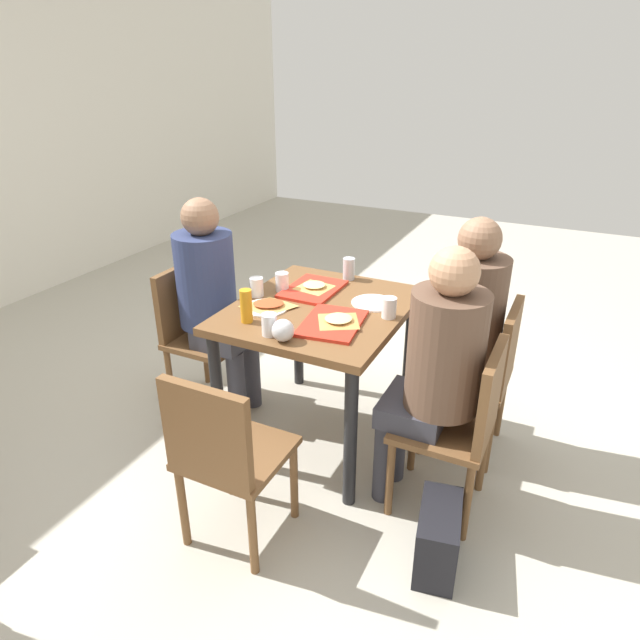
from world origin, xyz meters
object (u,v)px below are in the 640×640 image
main_table (320,327)px  plastic_cup_b (389,308)px  tray_red_near (332,323)px  pizza_slice_c (268,305)px  plastic_cup_a (257,287)px  condiment_bottle (246,306)px  person_far_side (212,292)px  pizza_slice_a (338,320)px  soda_can (349,269)px  handbag (438,537)px  chair_near_right (485,369)px  chair_left_end (224,452)px  pizza_slice_b (314,286)px  plastic_cup_d (282,282)px  person_in_red (436,363)px  tray_red_far (313,289)px  paper_plate_center (266,308)px  foil_bundle (283,330)px  chair_far_side (196,327)px  plastic_cup_c (269,325)px  person_in_brown_jacket (462,319)px  chair_near_left (463,420)px  paper_plate_near_edge (373,303)px

main_table → plastic_cup_b: size_ratio=9.63×
tray_red_near → pizza_slice_c: (0.04, 0.37, 0.01)m
plastic_cup_a → condiment_bottle: bearing=-156.7°
person_far_side → pizza_slice_a: 0.85m
soda_can → handbag: bearing=-140.1°
chair_near_right → chair_left_end: (-1.11, 0.80, 0.00)m
pizza_slice_b → plastic_cup_d: (-0.08, 0.15, 0.03)m
pizza_slice_b → tray_red_near: bearing=-142.5°
person_far_side → chair_near_right: bearing=-80.6°
person_in_red → pizza_slice_c: bearing=82.7°
tray_red_far → condiment_bottle: (-0.48, 0.10, 0.07)m
paper_plate_center → foil_bundle: size_ratio=2.20×
chair_far_side → tray_red_far: bearing=-76.0°
plastic_cup_a → soda_can: bearing=-37.4°
chair_left_end → tray_red_near: size_ratio=2.31×
handbag → plastic_cup_c: bearing=76.8°
tray_red_near → plastic_cup_c: plastic_cup_c is taller
person_in_brown_jacket → plastic_cup_b: (-0.22, 0.31, 0.09)m
soda_can → person_in_brown_jacket: bearing=-103.9°
person_in_red → handbag: person_in_red is taller
plastic_cup_d → condiment_bottle: (-0.41, -0.04, 0.03)m
main_table → paper_plate_center: 0.29m
main_table → tray_red_far: bearing=36.4°
person_in_red → handbag: size_ratio=3.88×
pizza_slice_a → foil_bundle: 0.30m
soda_can → chair_left_end: bearing=-179.1°
chair_near_left → foil_bundle: bearing=102.2°
paper_plate_center → pizza_slice_a: (-0.01, -0.40, 0.02)m
tray_red_near → paper_plate_near_edge: (0.31, -0.08, -0.00)m
tray_red_far → plastic_cup_d: bearing=116.5°
person_far_side → tray_red_near: bearing=-101.8°
person_far_side → plastic_cup_c: (-0.39, -0.60, 0.09)m
chair_near_right → paper_plate_near_edge: chair_near_right is taller
chair_near_right → paper_plate_center: 1.13m
person_in_red → plastic_cup_d: bearing=70.1°
person_far_side → soda_can: person_far_side is taller
main_table → chair_left_end: bearing=180.0°
soda_can → plastic_cup_a: bearing=142.6°
plastic_cup_a → plastic_cup_d: size_ratio=1.00×
person_in_red → plastic_cup_b: person_in_red is taller
pizza_slice_b → plastic_cup_b: plastic_cup_b is taller
tray_red_far → main_table: bearing=-143.6°
tray_red_near → soda_can: size_ratio=2.95×
pizza_slice_c → condiment_bottle: size_ratio=1.69×
chair_near_left → plastic_cup_d: (0.34, 1.07, 0.34)m
chair_far_side → plastic_cup_a: size_ratio=8.30×
person_in_brown_jacket → pizza_slice_c: size_ratio=4.58×
plastic_cup_b → condiment_bottle: size_ratio=0.62×
person_far_side → condiment_bottle: 0.55m
foil_bundle → person_in_red: bearing=-75.2°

